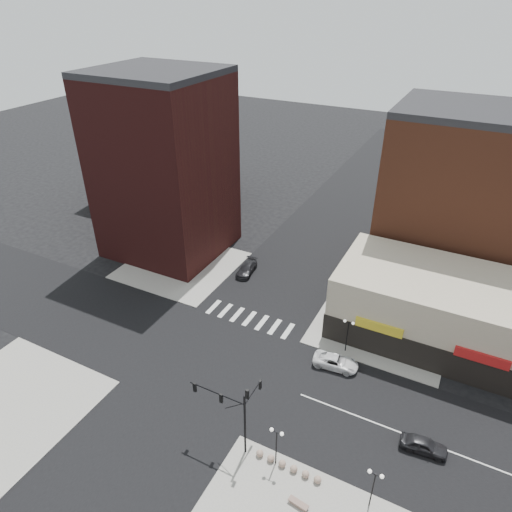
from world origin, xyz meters
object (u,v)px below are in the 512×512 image
at_px(dark_sedan_north, 247,269).
at_px(stone_bench, 298,504).
at_px(street_lamp_se_b, 374,481).
at_px(street_lamp_se_a, 277,438).
at_px(traffic_signal, 237,406).
at_px(street_lamp_ne, 348,328).
at_px(dark_sedan_east, 424,445).
at_px(white_suv, 336,362).

distance_m(dark_sedan_north, stone_bench, 33.72).
bearing_deg(street_lamp_se_b, street_lamp_se_a, 180.00).
bearing_deg(dark_sedan_north, street_lamp_se_b, -53.39).
xyz_separation_m(street_lamp_se_a, stone_bench, (3.11, -2.51, -2.97)).
relative_size(traffic_signal, street_lamp_ne, 1.87).
height_order(dark_sedan_east, dark_sedan_north, dark_sedan_north).
bearing_deg(traffic_signal, street_lamp_ne, 73.25).
xyz_separation_m(traffic_signal, street_lamp_ne, (4.76, 15.83, -1.67)).
height_order(traffic_signal, dark_sedan_north, traffic_signal).
xyz_separation_m(traffic_signal, dark_sedan_east, (14.60, 6.87, -4.28)).
bearing_deg(street_lamp_se_a, white_suv, 86.67).
bearing_deg(stone_bench, white_suv, 105.76).
bearing_deg(dark_sedan_east, white_suv, 52.89).
relative_size(street_lamp_ne, white_suv, 0.88).
distance_m(white_suv, dark_sedan_east, 11.84).
bearing_deg(dark_sedan_east, street_lamp_se_a, 117.74).
height_order(white_suv, stone_bench, white_suv).
bearing_deg(dark_sedan_north, traffic_signal, -70.81).
xyz_separation_m(street_lamp_se_b, dark_sedan_north, (-24.24, 25.10, -2.60)).
distance_m(street_lamp_ne, white_suv, 3.79).
relative_size(traffic_signal, stone_bench, 4.60).
bearing_deg(street_lamp_se_b, street_lamp_ne, 113.63).
bearing_deg(stone_bench, dark_sedan_east, 58.38).
bearing_deg(white_suv, dark_sedan_north, 48.76).
relative_size(street_lamp_se_b, white_suv, 0.88).
bearing_deg(traffic_signal, stone_bench, -21.28).
height_order(white_suv, dark_sedan_north, dark_sedan_north).
height_order(traffic_signal, white_suv, traffic_signal).
bearing_deg(street_lamp_se_b, traffic_signal, 179.18).
bearing_deg(stone_bench, dark_sedan_north, 132.36).
distance_m(traffic_signal, dark_sedan_north, 28.20).
xyz_separation_m(street_lamp_ne, stone_bench, (2.11, -18.51, -2.97)).
bearing_deg(traffic_signal, street_lamp_se_a, -2.57).
xyz_separation_m(street_lamp_se_a, street_lamp_se_b, (8.00, 0.00, 0.00)).
bearing_deg(street_lamp_ne, stone_bench, -83.49).
distance_m(traffic_signal, street_lamp_se_a, 4.12).
distance_m(traffic_signal, white_suv, 14.53).
relative_size(street_lamp_ne, stone_bench, 2.46).
relative_size(dark_sedan_east, dark_sedan_north, 0.84).
xyz_separation_m(dark_sedan_east, stone_bench, (-7.72, -9.55, -0.36)).
xyz_separation_m(street_lamp_ne, dark_sedan_north, (-17.24, 9.10, -2.60)).
bearing_deg(street_lamp_se_a, street_lamp_ne, 86.42).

